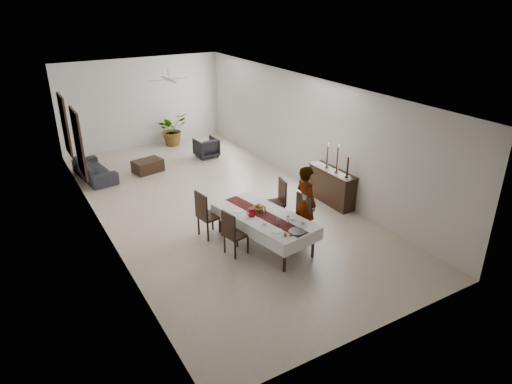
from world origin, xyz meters
name	(u,v)px	position (x,y,z in m)	size (l,w,h in m)	color
floor	(216,203)	(0.00, 0.00, 0.00)	(6.00, 12.00, 0.00)	#C5B49C
ceiling	(211,86)	(0.00, 0.00, 3.20)	(6.00, 12.00, 0.02)	silver
wall_back	(142,103)	(0.00, 6.00, 1.60)	(6.00, 0.02, 3.20)	silver
wall_front	(378,253)	(0.00, -6.00, 1.60)	(6.00, 0.02, 3.20)	silver
wall_left	(96,169)	(-3.00, 0.00, 1.60)	(0.02, 12.00, 3.20)	silver
wall_right	(307,131)	(3.00, 0.00, 1.60)	(0.02, 12.00, 3.20)	silver
dining_table_top	(264,216)	(0.02, -2.53, 0.71)	(0.98, 2.35, 0.05)	black
table_leg_fl	(285,257)	(-0.20, -3.70, 0.34)	(0.07, 0.07, 0.69)	black
table_leg_fr	(313,243)	(0.65, -3.55, 0.34)	(0.07, 0.07, 0.69)	black
table_leg_bl	(220,219)	(-0.61, -1.51, 0.34)	(0.07, 0.07, 0.69)	black
table_leg_br	(247,209)	(0.24, -1.35, 0.34)	(0.07, 0.07, 0.69)	black
tablecloth_top	(264,215)	(0.02, -2.53, 0.74)	(1.16, 2.53, 0.01)	silver
tablecloth_drape_left	(245,229)	(-0.54, -2.63, 0.60)	(0.01, 2.53, 0.29)	white
tablecloth_drape_right	(282,213)	(0.58, -2.42, 0.60)	(0.01, 2.53, 0.29)	white
tablecloth_drape_near	(305,242)	(0.25, -3.76, 0.60)	(1.16, 0.01, 0.29)	silver
tablecloth_drape_far	(230,203)	(-0.21, -1.29, 0.60)	(1.16, 0.01, 0.29)	white
table_runner	(264,215)	(0.02, -2.53, 0.75)	(0.34, 2.45, 0.00)	#5A1919
red_pitcher	(252,212)	(-0.25, -2.43, 0.84)	(0.15, 0.15, 0.20)	maroon
pitcher_handle	(249,213)	(-0.33, -2.44, 0.84)	(0.12, 0.12, 0.02)	maroon
wine_glass_near	(288,220)	(0.25, -3.13, 0.83)	(0.07, 0.07, 0.17)	silver
wine_glass_mid	(278,222)	(0.02, -3.07, 0.83)	(0.07, 0.07, 0.17)	silver
wine_glass_far	(264,210)	(0.06, -2.47, 0.83)	(0.07, 0.07, 0.17)	white
teacup_right	(292,219)	(0.42, -3.05, 0.78)	(0.09, 0.09, 0.06)	white
saucer_right	(292,220)	(0.42, -3.05, 0.75)	(0.15, 0.15, 0.01)	white
teacup_left	(265,223)	(-0.21, -2.92, 0.78)	(0.09, 0.09, 0.06)	silver
saucer_left	(265,224)	(-0.21, -2.92, 0.75)	(0.15, 0.15, 0.01)	white
plate_near_right	(303,224)	(0.50, -3.34, 0.75)	(0.24, 0.24, 0.01)	silver
bread_near_right	(303,223)	(0.50, -3.34, 0.78)	(0.09, 0.09, 0.09)	tan
plate_near_left	(277,231)	(-0.13, -3.30, 0.75)	(0.24, 0.24, 0.01)	white
plate_far_left	(238,211)	(-0.38, -2.05, 0.75)	(0.24, 0.24, 0.01)	white
serving_tray	(297,231)	(0.21, -3.54, 0.76)	(0.35, 0.35, 0.02)	#3C3C41
jam_jar_a	(291,234)	(0.00, -3.61, 0.78)	(0.06, 0.06, 0.07)	#914A15
jam_jar_b	(285,235)	(-0.11, -3.57, 0.78)	(0.06, 0.06, 0.07)	brown
fruit_basket	(259,209)	(0.02, -2.28, 0.79)	(0.29, 0.29, 0.10)	brown
fruit_red	(259,205)	(0.05, -2.25, 0.87)	(0.09, 0.09, 0.09)	#A21E10
fruit_green	(257,206)	(-0.02, -2.26, 0.87)	(0.08, 0.08, 0.08)	#557924
fruit_yellow	(260,207)	(0.03, -2.33, 0.87)	(0.08, 0.08, 0.08)	gold
chair_right_near_seat	(297,222)	(0.76, -2.77, 0.49)	(0.47, 0.47, 0.05)	black
chair_right_near_leg_fl	(308,232)	(0.99, -2.92, 0.23)	(0.05, 0.05, 0.46)	black
chair_right_near_leg_fr	(296,226)	(0.91, -2.55, 0.23)	(0.05, 0.05, 0.46)	black
chair_right_near_leg_bl	(297,237)	(0.61, -3.00, 0.23)	(0.05, 0.05, 0.46)	black
chair_right_near_leg_br	(285,231)	(0.54, -2.62, 0.23)	(0.05, 0.05, 0.46)	black
chair_right_near_back	(304,207)	(0.97, -2.73, 0.81)	(0.47, 0.04, 0.60)	black
chair_right_far_seat	(274,203)	(0.85, -1.67, 0.48)	(0.46, 0.46, 0.05)	black
chair_right_far_leg_fl	(284,215)	(1.00, -1.89, 0.23)	(0.05, 0.05, 0.46)	black
chair_right_far_leg_fr	(278,208)	(1.07, -1.52, 0.23)	(0.05, 0.05, 0.46)	black
chair_right_far_leg_bl	(270,217)	(0.63, -1.82, 0.23)	(0.05, 0.05, 0.46)	black
chair_right_far_leg_br	(265,211)	(0.69, -1.45, 0.23)	(0.05, 0.05, 0.46)	black
chair_right_far_back	(282,191)	(1.05, -1.71, 0.80)	(0.46, 0.04, 0.59)	black
chair_left_near_seat	(236,234)	(-0.72, -2.55, 0.47)	(0.45, 0.45, 0.05)	black
chair_left_near_leg_fl	(225,244)	(-0.93, -2.41, 0.22)	(0.04, 0.04, 0.44)	black
chair_left_near_leg_fr	(235,250)	(-0.86, -2.77, 0.22)	(0.04, 0.04, 0.44)	black
chair_left_near_leg_bl	(237,238)	(-0.57, -2.34, 0.22)	(0.04, 0.04, 0.44)	black
chair_left_near_leg_br	(248,245)	(-0.50, -2.70, 0.22)	(0.04, 0.04, 0.44)	black
chair_left_near_back	(228,225)	(-0.92, -2.59, 0.78)	(0.45, 0.04, 0.57)	black
chair_left_far_seat	(210,216)	(-0.87, -1.53, 0.51)	(0.49, 0.49, 0.06)	black
chair_left_far_leg_fl	(199,226)	(-1.10, -1.36, 0.24)	(0.05, 0.05, 0.48)	black
chair_left_far_leg_fr	(208,232)	(-1.04, -1.76, 0.24)	(0.05, 0.05, 0.48)	black
chair_left_far_leg_bl	(213,221)	(-0.70, -1.30, 0.24)	(0.05, 0.05, 0.48)	black
chair_left_far_leg_br	(222,227)	(-0.64, -1.70, 0.24)	(0.05, 0.05, 0.48)	black
chair_left_far_back	(201,206)	(-1.09, -1.56, 0.84)	(0.49, 0.04, 0.62)	black
woman	(306,202)	(1.04, -2.70, 0.89)	(0.65, 0.43, 1.78)	gray
sideboard_body	(332,187)	(2.78, -1.54, 0.46)	(0.41, 1.54, 0.92)	black
sideboard_top	(333,171)	(2.78, -1.54, 0.94)	(0.45, 1.60, 0.03)	black
candlestick_near_base	(347,176)	(2.78, -2.10, 0.97)	(0.10, 0.10, 0.03)	black
candlestick_near_shaft	(348,167)	(2.78, -2.10, 1.24)	(0.05, 0.05, 0.51)	black
candlestick_near_candle	(349,156)	(2.78, -2.10, 1.54)	(0.04, 0.04, 0.08)	silver
candlestick_mid_base	(337,171)	(2.78, -1.69, 0.97)	(0.10, 0.10, 0.03)	black
candlestick_mid_shaft	(338,159)	(2.78, -1.69, 1.32)	(0.05, 0.05, 0.67)	black
candlestick_mid_candle	(339,146)	(2.78, -1.69, 1.69)	(0.04, 0.04, 0.08)	white
candlestick_far_base	(327,167)	(2.78, -1.29, 0.97)	(0.10, 0.10, 0.03)	black
candlestick_far_shaft	(328,156)	(2.78, -1.29, 1.26)	(0.05, 0.05, 0.56)	black
candlestick_far_candle	(328,145)	(2.78, -1.29, 1.59)	(0.04, 0.04, 0.08)	beige
sofa	(94,169)	(-2.42, 3.58, 0.29)	(1.99, 0.78, 0.58)	#2C2A30
armchair	(206,148)	(1.40, 3.60, 0.34)	(0.72, 0.74, 0.67)	#242226
coffee_table	(148,166)	(-0.84, 3.25, 0.20)	(0.89, 0.60, 0.40)	black
potted_plant	(172,129)	(0.89, 5.50, 0.60)	(1.09, 0.94, 1.21)	#2A6126
mirror_frame_near	(78,143)	(-2.96, 2.20, 1.60)	(0.06, 1.05, 1.85)	black
mirror_glass_near	(80,143)	(-2.92, 2.20, 1.60)	(0.01, 0.90, 1.70)	white
mirror_frame_far	(65,125)	(-2.96, 4.30, 1.60)	(0.06, 1.05, 1.85)	black
mirror_glass_far	(66,125)	(-2.92, 4.30, 1.60)	(0.01, 0.90, 1.70)	white
fan_rod	(168,73)	(0.00, 3.00, 3.10)	(0.04, 0.04, 0.20)	silver
fan_hub	(169,80)	(0.00, 3.00, 2.90)	(0.16, 0.16, 0.08)	silver
fan_blade_n	(165,78)	(0.00, 3.35, 2.90)	(0.10, 0.55, 0.01)	beige
fan_blade_s	(173,81)	(0.00, 2.65, 2.90)	(0.10, 0.55, 0.01)	silver
fan_blade_e	(180,78)	(0.35, 3.00, 2.90)	(0.55, 0.10, 0.01)	white
fan_blade_w	(158,81)	(-0.35, 3.00, 2.90)	(0.55, 0.10, 0.01)	silver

